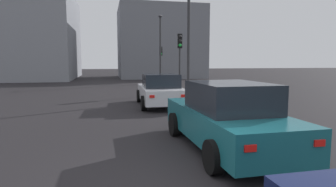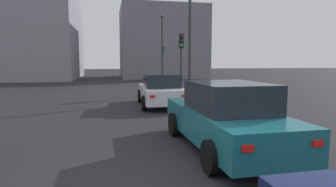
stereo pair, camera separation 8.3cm
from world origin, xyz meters
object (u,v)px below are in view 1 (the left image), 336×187
car_white_left_lead (160,90)px  car_teal_left_second (226,117)px  traffic_light_near_left (161,57)px  street_lamp_kerbside (189,20)px  traffic_light_near_right (180,51)px  street_lamp_far (160,43)px

car_white_left_lead → car_teal_left_second: size_ratio=0.93×
traffic_light_near_left → street_lamp_kerbside: (-13.45, 1.00, 1.75)m
car_teal_left_second → traffic_light_near_right: traffic_light_near_right is taller
street_lamp_far → traffic_light_near_right: bearing=177.3°
traffic_light_near_right → street_lamp_far: 9.06m
street_lamp_kerbside → traffic_light_near_right: bearing=-2.9°
street_lamp_kerbside → traffic_light_near_left: bearing=-4.3°
car_white_left_lead → street_lamp_kerbside: bearing=-38.5°
car_teal_left_second → street_lamp_far: (20.62, -2.32, 3.07)m
traffic_light_near_left → traffic_light_near_right: size_ratio=0.94×
car_teal_left_second → car_white_left_lead: bearing=1.3°
traffic_light_near_left → street_lamp_kerbside: 13.60m
traffic_light_near_left → street_lamp_far: size_ratio=0.56×
car_white_left_lead → traffic_light_near_right: (4.77, -2.18, 2.02)m
car_teal_left_second → street_lamp_far: bearing=-7.5°
traffic_light_near_right → street_lamp_kerbside: (-2.36, 0.12, 1.59)m
car_teal_left_second → street_lamp_kerbside: bearing=-11.9°
traffic_light_near_left → street_lamp_far: 2.49m
car_white_left_lead → traffic_light_near_right: size_ratio=1.12×
traffic_light_near_right → car_white_left_lead: bearing=-17.6°
car_white_left_lead → street_lamp_kerbside: (2.41, -2.06, 3.62)m
car_teal_left_second → street_lamp_far: 20.98m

